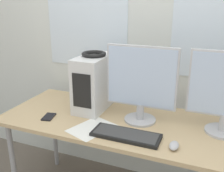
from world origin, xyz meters
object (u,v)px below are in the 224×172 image
at_px(mouse, 174,146).
at_px(cell_phone, 49,117).
at_px(pc_tower, 94,82).
at_px(monitor_main, 141,83).
at_px(headphones, 94,54).
at_px(keyboard, 126,135).

height_order(mouse, cell_phone, mouse).
relative_size(pc_tower, monitor_main, 0.78).
distance_m(headphones, keyboard, 0.66).
bearing_deg(monitor_main, mouse, -43.67).
bearing_deg(cell_phone, keyboard, -17.28).
xyz_separation_m(headphones, mouse, (0.68, -0.36, -0.41)).
xyz_separation_m(pc_tower, monitor_main, (0.39, -0.09, 0.07)).
bearing_deg(keyboard, pc_tower, 137.90).
distance_m(headphones, cell_phone, 0.56).
distance_m(monitor_main, cell_phone, 0.71).
xyz_separation_m(headphones, monitor_main, (0.39, -0.09, -0.15)).
xyz_separation_m(mouse, cell_phone, (-0.91, 0.07, -0.01)).
bearing_deg(headphones, mouse, -28.27).
bearing_deg(monitor_main, pc_tower, 166.66).
bearing_deg(cell_phone, pc_tower, 38.80).
bearing_deg(mouse, keyboard, 175.62).
relative_size(headphones, mouse, 1.88).
bearing_deg(cell_phone, monitor_main, 4.85).
relative_size(pc_tower, mouse, 4.27).
xyz_separation_m(keyboard, mouse, (0.30, -0.02, 0.01)).
bearing_deg(cell_phone, mouse, -17.21).
bearing_deg(cell_phone, headphones, 38.88).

